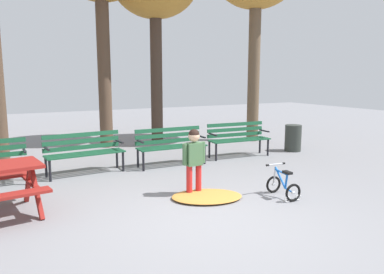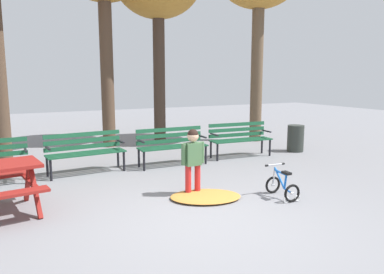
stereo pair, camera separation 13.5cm
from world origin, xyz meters
name	(u,v)px [view 1 (the left image)]	position (x,y,z in m)	size (l,w,h in m)	color
ground	(206,220)	(0.00, 0.00, 0.00)	(36.00, 36.00, 0.00)	gray
park_bench_left	(84,150)	(-0.94, 3.43, 0.51)	(1.63, 0.58, 0.85)	#195133
park_bench_right	(171,143)	(0.96, 3.29, 0.51)	(1.61, 0.48, 0.85)	#195133
park_bench_far_right	(238,136)	(2.87, 3.36, 0.51)	(1.63, 0.56, 0.85)	#195133
child_standing	(194,156)	(0.40, 1.10, 0.68)	(0.44, 0.19, 1.14)	red
kids_bicycle	(283,186)	(1.67, 0.29, 0.20)	(0.39, 0.58, 0.54)	black
leaf_pile	(207,196)	(0.50, 0.83, 0.04)	(1.18, 0.83, 0.07)	#C68438
trash_bin	(293,138)	(4.60, 3.23, 0.36)	(0.44, 0.44, 0.71)	#2D332D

